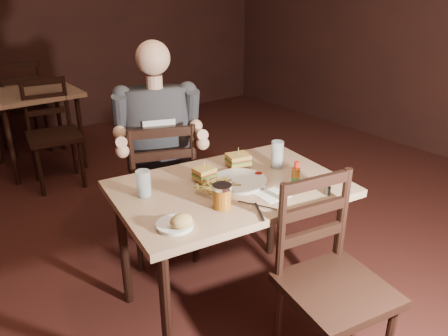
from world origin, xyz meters
TOP-DOWN VIEW (x-y plane):
  - room_shell at (0.00, 0.00)m, footprint 7.00×7.00m
  - main_table at (-0.24, -0.27)m, footprint 1.26×0.93m
  - bg_table at (-0.48, 2.50)m, footprint 0.80×0.80m
  - chair_far at (-0.26, 0.43)m, footprint 0.60×0.62m
  - chair_near at (-0.14, -0.93)m, footprint 0.52×0.55m
  - bg_chair_far at (-0.48, 3.05)m, footprint 0.48×0.52m
  - bg_chair_near at (-0.48, 1.95)m, footprint 0.50×0.54m
  - diner at (-0.28, 0.38)m, footprint 0.66×0.59m
  - dinner_plate at (-0.18, -0.28)m, footprint 0.32×0.32m
  - sandwich_left at (-0.31, -0.15)m, footprint 0.11×0.09m
  - sandwich_right at (-0.05, -0.11)m, footprint 0.14×0.13m
  - fries_pile at (-0.33, -0.28)m, footprint 0.26×0.20m
  - ketchup_dollop at (-0.05, -0.28)m, footprint 0.05×0.05m
  - glass_left at (-0.64, -0.11)m, footprint 0.08×0.08m
  - glass_right at (0.12, -0.25)m, footprint 0.08×0.08m
  - hot_sauce at (0.02, -0.49)m, footprint 0.05×0.05m
  - salt_shaker at (-0.13, -0.55)m, footprint 0.04×0.04m
  - pepper_shaker at (0.08, -0.64)m, footprint 0.04×0.04m
  - syrup_dispenser at (-0.41, -0.43)m, footprint 0.10×0.10m
  - napkin at (-0.14, -0.49)m, footprint 0.14×0.14m
  - knife at (-0.27, -0.53)m, footprint 0.10×0.18m
  - fork at (-0.31, -0.58)m, footprint 0.09×0.15m
  - side_plate at (-0.68, -0.45)m, footprint 0.18×0.18m
  - bread_roll at (-0.67, -0.49)m, footprint 0.11×0.10m

SIDE VIEW (x-z plane):
  - bg_chair_near at x=-0.48m, z-range 0.00..0.94m
  - chair_near at x=-0.14m, z-range 0.00..0.95m
  - chair_far at x=-0.26m, z-range 0.00..0.97m
  - bg_chair_far at x=-0.48m, z-range 0.00..0.99m
  - bg_table at x=-0.48m, z-range 0.30..1.07m
  - main_table at x=-0.24m, z-range 0.30..1.07m
  - napkin at x=-0.14m, z-range 0.77..0.77m
  - knife at x=-0.27m, z-range 0.77..0.78m
  - fork at x=-0.31m, z-range 0.77..0.78m
  - side_plate at x=-0.68m, z-range 0.77..0.78m
  - dinner_plate at x=-0.18m, z-range 0.77..0.79m
  - ketchup_dollop at x=-0.05m, z-range 0.79..0.80m
  - pepper_shaker at x=0.08m, z-range 0.77..0.83m
  - salt_shaker at x=-0.13m, z-range 0.77..0.83m
  - fries_pile at x=-0.33m, z-range 0.79..0.82m
  - bread_roll at x=-0.67m, z-range 0.78..0.84m
  - syrup_dispenser at x=-0.41m, z-range 0.77..0.89m
  - sandwich_left at x=-0.31m, z-range 0.79..0.88m
  - glass_left at x=-0.64m, z-range 0.77..0.90m
  - sandwich_right at x=-0.05m, z-range 0.79..0.89m
  - hot_sauce at x=0.02m, z-range 0.77..0.91m
  - glass_right at x=0.12m, z-range 0.77..0.92m
  - diner at x=-0.28m, z-range 0.50..1.43m
  - room_shell at x=0.00m, z-range -2.10..4.90m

